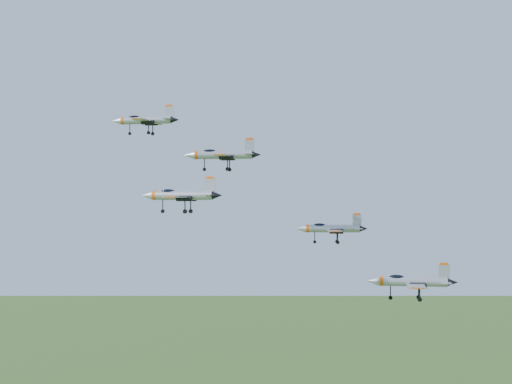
# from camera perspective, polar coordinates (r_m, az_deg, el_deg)

# --- Properties ---
(jet_lead) EXTENTS (12.36, 10.16, 3.31)m
(jet_lead) POSITION_cam_1_polar(r_m,az_deg,el_deg) (126.58, -8.93, 5.70)
(jet_lead) COLOR #A2A8AE
(jet_left_high) EXTENTS (12.21, 10.08, 3.27)m
(jet_left_high) POSITION_cam_1_polar(r_m,az_deg,el_deg) (110.74, -2.81, 3.00)
(jet_left_high) COLOR #A2A8AE
(jet_right_high) EXTENTS (10.84, 9.01, 2.89)m
(jet_right_high) POSITION_cam_1_polar(r_m,az_deg,el_deg) (89.06, -6.09, -0.25)
(jet_right_high) COLOR #A2A8AE
(jet_left_low) EXTENTS (11.93, 9.93, 3.19)m
(jet_left_low) POSITION_cam_1_polar(r_m,az_deg,el_deg) (117.42, 5.97, -2.91)
(jet_left_low) COLOR #A2A8AE
(jet_right_low) EXTENTS (11.99, 9.84, 3.22)m
(jet_right_low) POSITION_cam_1_polar(r_m,az_deg,el_deg) (97.32, 12.25, -7.00)
(jet_right_low) COLOR #A2A8AE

